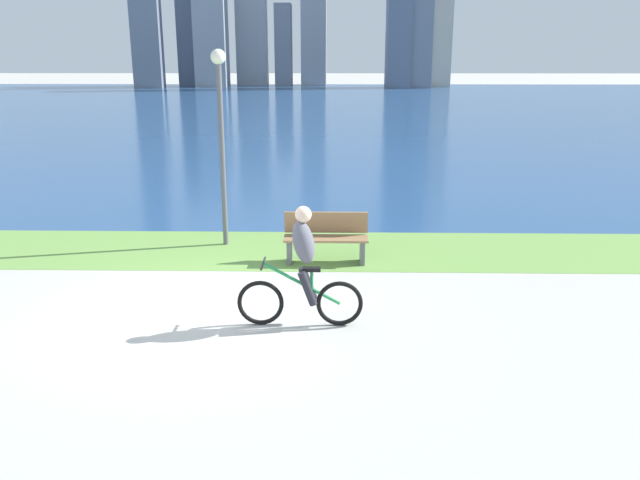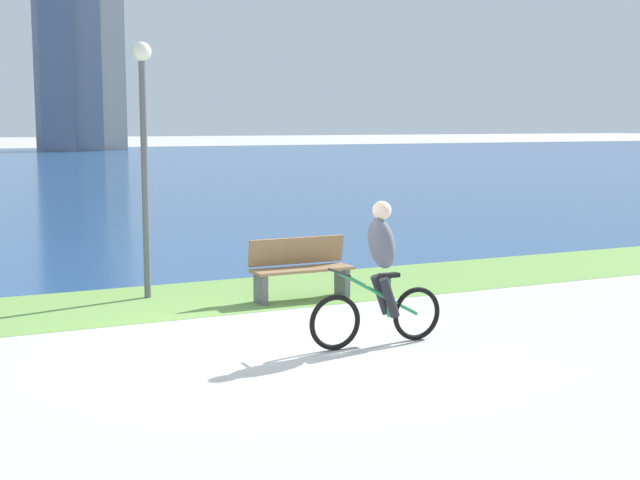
% 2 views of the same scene
% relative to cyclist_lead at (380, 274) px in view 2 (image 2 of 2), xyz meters
% --- Properties ---
extents(ground_plane, '(300.00, 300.00, 0.00)m').
position_rel_cyclist_lead_xyz_m(ground_plane, '(-1.52, 0.43, -0.84)').
color(ground_plane, '#B2AFA8').
extents(grass_strip_bayside, '(120.00, 2.58, 0.01)m').
position_rel_cyclist_lead_xyz_m(grass_strip_bayside, '(-1.52, 3.54, -0.83)').
color(grass_strip_bayside, '#6B9947').
rests_on(grass_strip_bayside, ground).
extents(cyclist_lead, '(1.72, 0.52, 1.68)m').
position_rel_cyclist_lead_xyz_m(cyclist_lead, '(0.00, 0.00, 0.00)').
color(cyclist_lead, black).
rests_on(cyclist_lead, ground).
extents(bench_near_path, '(1.50, 0.47, 0.90)m').
position_rel_cyclist_lead_xyz_m(bench_near_path, '(0.28, 2.83, -0.39)').
color(bench_near_path, olive).
rests_on(bench_near_path, ground).
extents(lamppost_tall, '(0.28, 0.28, 3.70)m').
position_rel_cyclist_lead_xyz_m(lamppost_tall, '(-1.71, 3.91, 1.61)').
color(lamppost_tall, '#595960').
rests_on(lamppost_tall, ground).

